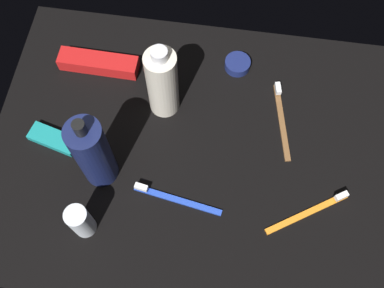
# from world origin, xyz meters

# --- Properties ---
(ground_plane) EXTENTS (0.84, 0.64, 0.01)m
(ground_plane) POSITION_xyz_m (0.00, 0.00, -0.01)
(ground_plane) COLOR black
(lotion_bottle) EXTENTS (0.07, 0.07, 0.22)m
(lotion_bottle) POSITION_xyz_m (-0.17, -0.07, 0.10)
(lotion_bottle) COLOR #161E4B
(lotion_bottle) RESTS_ON ground_plane
(bodywash_bottle) EXTENTS (0.06, 0.06, 0.20)m
(bodywash_bottle) POSITION_xyz_m (-0.07, 0.10, 0.09)
(bodywash_bottle) COLOR silver
(bodywash_bottle) RESTS_ON ground_plane
(deodorant_stick) EXTENTS (0.04, 0.04, 0.09)m
(deodorant_stick) POSITION_xyz_m (-0.18, -0.19, 0.05)
(deodorant_stick) COLOR silver
(deodorant_stick) RESTS_ON ground_plane
(toothbrush_orange) EXTENTS (0.16, 0.11, 0.02)m
(toothbrush_orange) POSITION_xyz_m (0.25, -0.10, 0.01)
(toothbrush_orange) COLOR orange
(toothbrush_orange) RESTS_ON ground_plane
(toothbrush_blue) EXTENTS (0.18, 0.04, 0.02)m
(toothbrush_blue) POSITION_xyz_m (-0.02, -0.11, 0.01)
(toothbrush_blue) COLOR blue
(toothbrush_blue) RESTS_ON ground_plane
(toothbrush_brown) EXTENTS (0.05, 0.18, 0.02)m
(toothbrush_brown) POSITION_xyz_m (0.18, 0.10, 0.01)
(toothbrush_brown) COLOR brown
(toothbrush_brown) RESTS_ON ground_plane
(toothpaste_box_red) EXTENTS (0.18, 0.05, 0.03)m
(toothpaste_box_red) POSITION_xyz_m (-0.23, 0.17, 0.02)
(toothpaste_box_red) COLOR red
(toothpaste_box_red) RESTS_ON ground_plane
(snack_bar_teal) EXTENTS (0.11, 0.06, 0.01)m
(snack_bar_teal) POSITION_xyz_m (-0.29, -0.02, 0.01)
(snack_bar_teal) COLOR teal
(snack_bar_teal) RESTS_ON ground_plane
(cream_tin_left) EXTENTS (0.06, 0.06, 0.02)m
(cream_tin_left) POSITION_xyz_m (0.07, 0.22, 0.01)
(cream_tin_left) COLOR navy
(cream_tin_left) RESTS_ON ground_plane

